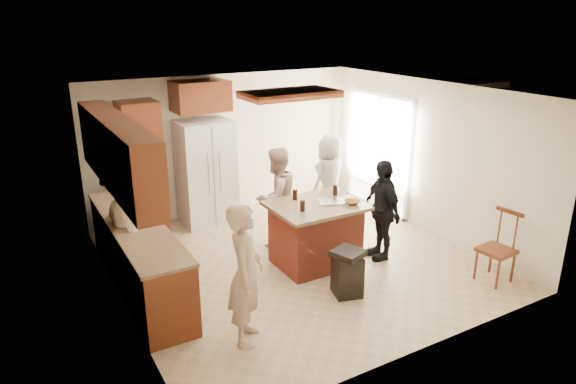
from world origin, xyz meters
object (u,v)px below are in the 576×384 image
person_side_right (382,210)px  spindle_chair (497,250)px  person_behind_left (277,198)px  trash_bin (347,272)px  person_front_left (246,275)px  person_behind_right (330,177)px  person_counter (130,225)px  refrigerator (206,173)px  kitchen_island (315,234)px

person_side_right → spindle_chair: (0.90, -1.36, -0.30)m
person_behind_left → trash_bin: size_ratio=2.51×
person_front_left → person_behind_right: (2.86, 2.59, -0.05)m
person_behind_right → trash_bin: bearing=44.5°
person_front_left → person_counter: person_counter is taller
person_front_left → person_behind_left: 2.54m
trash_bin → person_side_right: bearing=31.2°
person_behind_right → trash_bin: (-1.31, -2.35, -0.44)m
person_side_right → trash_bin: 1.34m
person_front_left → person_behind_right: person_front_left is taller
person_front_left → refrigerator: bearing=20.4°
spindle_chair → person_front_left: bearing=172.5°
refrigerator → trash_bin: 3.37m
person_side_right → refrigerator: 3.12m
person_behind_right → kitchen_island: size_ratio=1.18×
person_behind_right → person_side_right: bearing=66.0°
person_front_left → person_side_right: (2.63, 0.90, -0.05)m
person_side_right → trash_bin: (-1.08, -0.66, -0.44)m
person_behind_left → person_counter: size_ratio=0.91×
person_behind_right → kitchen_island: person_behind_right is taller
person_behind_right → person_counter: (-3.64, -0.71, 0.11)m
person_side_right → kitchen_island: 1.05m
person_front_left → person_behind_right: 3.86m
person_counter → trash_bin: size_ratio=2.74×
person_side_right → spindle_chair: 1.66m
person_counter → kitchen_island: person_counter is taller
refrigerator → kitchen_island: bearing=-72.1°
person_behind_right → spindle_chair: (0.67, -3.05, -0.30)m
person_counter → person_side_right: bearing=-115.2°
person_behind_right → person_counter: bearing=-5.3°
person_front_left → trash_bin: (1.55, 0.24, -0.49)m
person_front_left → person_behind_left: bearing=-1.1°
person_counter → kitchen_island: size_ratio=1.35×
person_front_left → person_side_right: person_front_left is taller
kitchen_island → spindle_chair: 2.49m
person_side_right → kitchen_island: (-0.97, 0.29, -0.28)m
refrigerator → person_behind_left: bearing=-68.1°
person_behind_right → spindle_chair: person_behind_right is taller
person_behind_left → trash_bin: bearing=76.9°
person_front_left → person_side_right: 2.78m
trash_bin → person_counter: bearing=144.8°
spindle_chair → trash_bin: bearing=160.5°
person_side_right → trash_bin: bearing=-48.1°
kitchen_island → trash_bin: 0.97m
person_behind_left → kitchen_island: size_ratio=1.23×
trash_bin → spindle_chair: bearing=-19.5°
person_counter → person_front_left: bearing=-166.7°
person_counter → spindle_chair: bearing=-127.7°
trash_bin → spindle_chair: 2.10m
spindle_chair → refrigerator: bearing=123.4°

